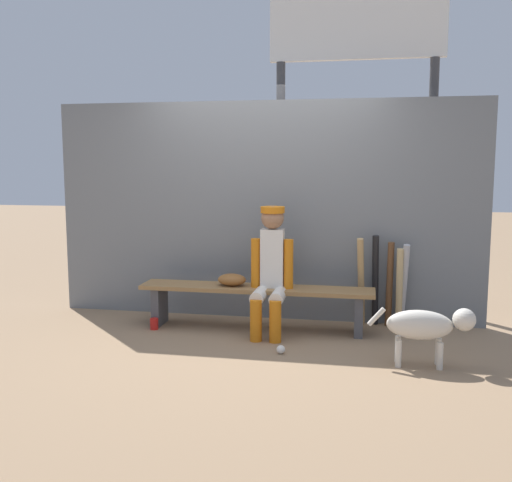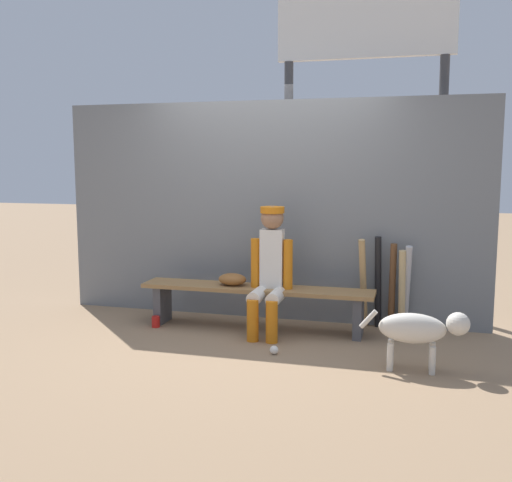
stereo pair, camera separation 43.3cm
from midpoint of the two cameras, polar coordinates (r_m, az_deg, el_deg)
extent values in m
plane|color=#937556|center=(5.85, -2.14, -8.57)|extent=(30.00, 30.00, 0.00)
cube|color=slate|center=(6.09, -1.22, 2.90)|extent=(4.47, 0.03, 2.26)
cube|color=olive|center=(5.75, -2.16, -4.66)|extent=(2.29, 0.36, 0.04)
cube|color=#4C4C51|center=(6.09, -11.37, -6.17)|extent=(0.08, 0.29, 0.39)
cube|color=#4C4C51|center=(5.66, 7.79, -7.14)|extent=(0.08, 0.29, 0.39)
cube|color=silver|center=(5.66, -0.58, -1.71)|extent=(0.22, 0.13, 0.57)
sphere|color=#9E7051|center=(5.61, -0.59, 2.27)|extent=(0.22, 0.22, 0.22)
cylinder|color=orange|center=(5.60, -0.59, 3.05)|extent=(0.23, 0.23, 0.06)
cylinder|color=silver|center=(5.56, -1.88, -5.30)|extent=(0.13, 0.38, 0.13)
cylinder|color=orange|center=(5.42, -2.31, -7.74)|extent=(0.11, 0.11, 0.39)
cylinder|color=orange|center=(5.68, -2.20, -2.19)|extent=(0.09, 0.09, 0.48)
cylinder|color=silver|center=(5.52, -0.05, -5.38)|extent=(0.13, 0.38, 0.13)
cylinder|color=orange|center=(5.39, -0.43, -7.84)|extent=(0.11, 0.11, 0.39)
cylinder|color=orange|center=(5.62, 0.98, -2.30)|extent=(0.09, 0.09, 0.48)
ellipsoid|color=brown|center=(5.79, -4.51, -3.78)|extent=(0.28, 0.20, 0.12)
cylinder|color=tan|center=(5.92, 8.11, -3.95)|extent=(0.11, 0.27, 0.90)
cylinder|color=black|center=(5.96, 9.48, -3.81)|extent=(0.09, 0.16, 0.92)
cylinder|color=brown|center=(5.94, 10.82, -4.19)|extent=(0.08, 0.13, 0.86)
cylinder|color=tan|center=(5.90, 11.72, -4.54)|extent=(0.08, 0.18, 0.81)
cylinder|color=#B7B7BC|center=(5.94, 12.13, -4.27)|extent=(0.10, 0.25, 0.85)
sphere|color=white|center=(5.12, -0.03, -10.51)|extent=(0.07, 0.07, 0.07)
cylinder|color=red|center=(5.95, -11.95, -7.90)|extent=(0.08, 0.08, 0.11)
cylinder|color=red|center=(5.72, -1.35, -3.94)|extent=(0.08, 0.08, 0.11)
cylinder|color=#3F3F42|center=(6.79, 0.54, 5.46)|extent=(0.10, 0.10, 2.75)
cylinder|color=#3F3F42|center=(6.69, 14.79, 5.18)|extent=(0.10, 0.10, 2.75)
cube|color=white|center=(6.85, 7.90, 20.27)|extent=(1.91, 0.08, 0.78)
ellipsoid|color=beige|center=(4.87, 13.14, -7.96)|extent=(0.52, 0.20, 0.24)
sphere|color=beige|center=(4.88, 17.19, -7.33)|extent=(0.18, 0.18, 0.18)
cylinder|color=beige|center=(4.85, 9.11, -7.29)|extent=(0.15, 0.04, 0.16)
cylinder|color=beige|center=(5.00, 14.89, -10.35)|extent=(0.05, 0.05, 0.22)
cylinder|color=beige|center=(4.89, 14.99, -10.78)|extent=(0.05, 0.05, 0.22)
cylinder|color=beige|center=(4.99, 11.16, -10.28)|extent=(0.05, 0.05, 0.22)
cylinder|color=beige|center=(4.87, 11.17, -10.71)|extent=(0.05, 0.05, 0.22)
camera|label=1|loc=(0.22, -92.19, -0.29)|focal=41.19mm
camera|label=2|loc=(0.22, 87.81, 0.29)|focal=41.19mm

